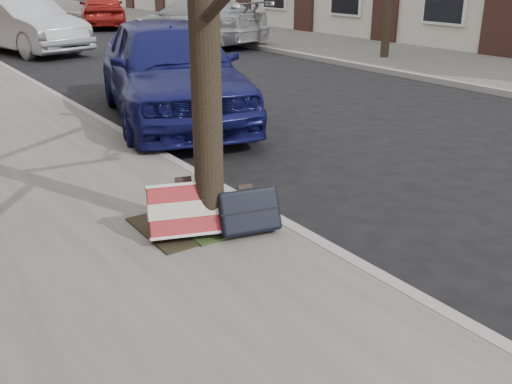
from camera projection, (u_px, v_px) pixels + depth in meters
ground at (441, 229)px, 5.29m from camera, size 120.00×120.00×0.00m
far_sidewalk at (244, 33)px, 20.88m from camera, size 4.00×70.00×0.12m
dirt_patch at (189, 224)px, 5.10m from camera, size 0.85×0.85×0.02m
suitcase_red at (186, 210)px, 4.80m from camera, size 0.70×0.53×0.48m
suitcase_navy at (248, 211)px, 4.87m from camera, size 0.59×0.43×0.42m
car_near_front at (171, 69)px, 8.88m from camera, size 3.14×5.05×1.61m
car_near_mid at (25, 25)px, 16.18m from camera, size 2.62×4.84×1.51m
car_far_front at (194, 22)px, 17.83m from camera, size 3.51×5.32×1.43m
car_far_back at (102, 9)px, 23.26m from camera, size 2.99×4.60×1.46m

